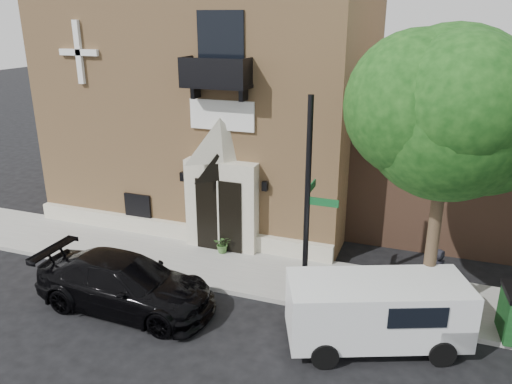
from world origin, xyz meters
TOP-DOWN VIEW (x-y plane):
  - ground at (0.00, 0.00)m, footprint 120.00×120.00m
  - sidewalk at (1.00, 1.50)m, footprint 42.00×3.00m
  - church at (-2.99, 7.95)m, footprint 12.20×11.01m
  - street_tree_left at (6.03, 0.35)m, footprint 4.97×4.38m
  - black_sedan at (-2.12, -1.64)m, footprint 5.38×2.26m
  - cargo_van at (5.02, -0.92)m, footprint 4.78×3.30m
  - street_sign at (2.67, 0.37)m, footprint 0.95×0.95m
  - fire_hydrant at (5.68, 0.51)m, footprint 0.40×0.32m
  - planter at (-0.80, 2.32)m, footprint 0.70×0.64m
  - pedestrian_near at (6.20, 1.29)m, footprint 0.77×0.72m

SIDE VIEW (x-z plane):
  - ground at x=0.00m, z-range 0.00..0.00m
  - sidewalk at x=1.00m, z-range 0.00..0.15m
  - planter at x=-0.80m, z-range 0.15..0.81m
  - fire_hydrant at x=5.68m, z-range 0.14..0.85m
  - black_sedan at x=-2.12m, z-range 0.00..1.55m
  - cargo_van at x=5.02m, z-range 0.11..1.93m
  - pedestrian_near at x=6.20m, z-range 0.15..1.91m
  - street_sign at x=2.67m, z-range 0.17..6.14m
  - church at x=-2.99m, z-range -0.02..9.28m
  - street_tree_left at x=6.03m, z-range 1.98..9.75m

